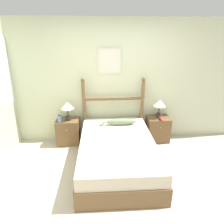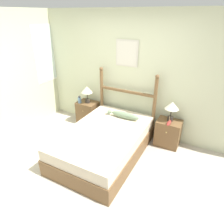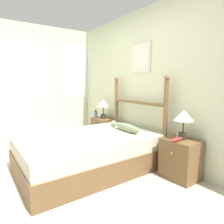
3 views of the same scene
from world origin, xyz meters
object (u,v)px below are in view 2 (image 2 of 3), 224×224
at_px(nightstand_left, 88,112).
at_px(bottle, 80,100).
at_px(bed, 104,143).
at_px(table_lamp_left, 87,91).
at_px(fish_pillow, 124,115).
at_px(table_lamp_right, 172,107).
at_px(model_boat, 169,123).
at_px(nightstand_right, 168,133).

height_order(nightstand_left, bottle, bottle).
relative_size(bed, table_lamp_left, 5.04).
height_order(table_lamp_left, bottle, table_lamp_left).
bearing_deg(fish_pillow, table_lamp_right, 17.88).
xyz_separation_m(bed, nightstand_left, (-0.98, 0.88, 0.02)).
xyz_separation_m(table_lamp_right, model_boat, (0.01, -0.14, -0.27)).
bearing_deg(table_lamp_left, nightstand_right, 0.43).
bearing_deg(table_lamp_left, bed, -42.33).
bearing_deg(nightstand_right, model_boat, -84.45).
bearing_deg(table_lamp_right, model_boat, -84.71).
bearing_deg(nightstand_left, table_lamp_right, 0.80).
xyz_separation_m(nightstand_right, model_boat, (0.01, -0.12, 0.30)).
bearing_deg(nightstand_right, bottle, -176.90).
height_order(nightstand_left, fish_pillow, fish_pillow).
xyz_separation_m(table_lamp_left, bottle, (-0.16, -0.10, -0.22)).
bearing_deg(model_boat, table_lamp_left, 177.02).
relative_size(table_lamp_left, model_boat, 1.71).
xyz_separation_m(table_lamp_left, model_boat, (1.94, -0.10, -0.27)).
height_order(model_boat, fish_pillow, model_boat).
xyz_separation_m(table_lamp_left, fish_pillow, (1.05, -0.24, -0.26)).
xyz_separation_m(nightstand_left, table_lamp_left, (0.03, -0.01, 0.57)).
bearing_deg(table_lamp_right, bottle, -176.15).
distance_m(nightstand_left, table_lamp_right, 2.04).
bearing_deg(bed, table_lamp_left, 137.67).
distance_m(bottle, fish_pillow, 1.22).
bearing_deg(model_boat, bed, -142.25).
distance_m(nightstand_left, bottle, 0.39).
distance_m(table_lamp_left, table_lamp_right, 1.93).
relative_size(bed, model_boat, 8.61).
bearing_deg(bottle, fish_pillow, -6.75).
bearing_deg(bottle, table_lamp_right, 3.85).
bearing_deg(nightstand_right, table_lamp_left, -179.57).
bearing_deg(fish_pillow, bed, -98.84).
height_order(table_lamp_right, model_boat, table_lamp_right).
bearing_deg(table_lamp_right, nightstand_left, -179.20).
xyz_separation_m(table_lamp_right, fish_pillow, (-0.88, -0.28, -0.26)).
bearing_deg(nightstand_right, table_lamp_right, 94.20).
distance_m(bottle, model_boat, 2.10).
relative_size(nightstand_right, model_boat, 2.34).
bearing_deg(table_lamp_left, bottle, -148.13).
height_order(nightstand_right, table_lamp_left, table_lamp_left).
height_order(nightstand_right, fish_pillow, fish_pillow).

